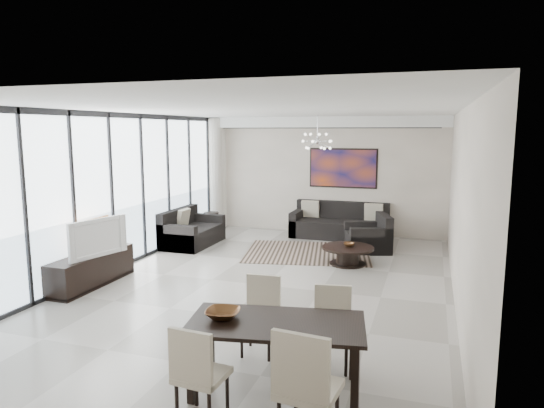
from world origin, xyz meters
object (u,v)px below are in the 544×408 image
at_px(sofa_main, 340,226).
at_px(television, 94,237).
at_px(coffee_table, 348,254).
at_px(dining_table, 276,330).
at_px(tv_console, 91,269).

relative_size(sofa_main, television, 2.11).
bearing_deg(television, coffee_table, -39.23).
bearing_deg(sofa_main, television, -121.70).
bearing_deg(dining_table, coffee_table, 91.08).
height_order(coffee_table, dining_table, dining_table).
distance_m(sofa_main, television, 5.96).
relative_size(sofa_main, dining_table, 1.24).
xyz_separation_m(coffee_table, sofa_main, (-0.59, 2.36, 0.08)).
xyz_separation_m(television, dining_table, (3.81, -2.12, -0.22)).
height_order(tv_console, television, television).
relative_size(coffee_table, television, 0.92).
xyz_separation_m(tv_console, dining_table, (3.97, -2.20, 0.36)).
bearing_deg(television, dining_table, -104.29).
height_order(coffee_table, sofa_main, sofa_main).
bearing_deg(television, sofa_main, -16.86).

